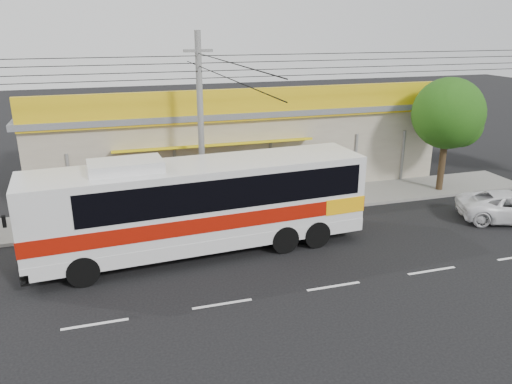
{
  "coord_description": "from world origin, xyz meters",
  "views": [
    {
      "loc": [
        -7.11,
        -16.52,
        8.73
      ],
      "look_at": [
        -1.48,
        2.0,
        2.18
      ],
      "focal_mm": 35.0,
      "sensor_mm": 36.0,
      "label": 1
    }
  ],
  "objects_px": {
    "coach_bus": "(206,200)",
    "tree_near": "(450,116)",
    "utility_pole": "(199,66)",
    "motorbike_red": "(164,208)"
  },
  "relations": [
    {
      "from": "coach_bus",
      "to": "motorbike_red",
      "type": "height_order",
      "value": "coach_bus"
    },
    {
      "from": "utility_pole",
      "to": "coach_bus",
      "type": "bearing_deg",
      "value": -99.18
    },
    {
      "from": "coach_bus",
      "to": "tree_near",
      "type": "xyz_separation_m",
      "value": [
        13.76,
        3.6,
        2.0
      ]
    },
    {
      "from": "motorbike_red",
      "to": "utility_pole",
      "type": "xyz_separation_m",
      "value": [
        1.86,
        -0.05,
        6.36
      ]
    },
    {
      "from": "utility_pole",
      "to": "tree_near",
      "type": "distance_m",
      "value": 13.45
    },
    {
      "from": "coach_bus",
      "to": "utility_pole",
      "type": "bearing_deg",
      "value": 77.01
    },
    {
      "from": "coach_bus",
      "to": "tree_near",
      "type": "height_order",
      "value": "tree_near"
    },
    {
      "from": "motorbike_red",
      "to": "utility_pole",
      "type": "distance_m",
      "value": 6.62
    },
    {
      "from": "coach_bus",
      "to": "tree_near",
      "type": "bearing_deg",
      "value": 10.88
    },
    {
      "from": "tree_near",
      "to": "utility_pole",
      "type": "bearing_deg",
      "value": 179.42
    }
  ]
}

